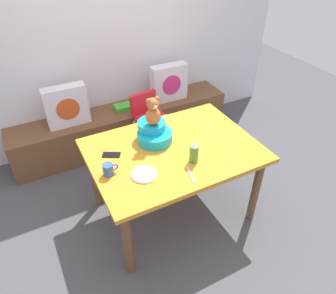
% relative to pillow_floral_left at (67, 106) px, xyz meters
% --- Properties ---
extents(ground_plane, '(8.00, 8.00, 0.00)m').
position_rel_pillow_floral_left_xyz_m(ground_plane, '(0.61, -1.24, -0.68)').
color(ground_plane, '#4C4C51').
extents(back_wall, '(4.40, 0.10, 2.60)m').
position_rel_pillow_floral_left_xyz_m(back_wall, '(0.61, 0.29, 0.62)').
color(back_wall, silver).
rests_on(back_wall, ground_plane).
extents(window_bench, '(2.60, 0.44, 0.46)m').
position_rel_pillow_floral_left_xyz_m(window_bench, '(0.61, 0.02, -0.45)').
color(window_bench, brown).
rests_on(window_bench, ground_plane).
extents(pillow_floral_left, '(0.44, 0.15, 0.44)m').
position_rel_pillow_floral_left_xyz_m(pillow_floral_left, '(0.00, 0.00, 0.00)').
color(pillow_floral_left, silver).
rests_on(pillow_floral_left, window_bench).
extents(pillow_floral_right, '(0.44, 0.15, 0.44)m').
position_rel_pillow_floral_left_xyz_m(pillow_floral_right, '(1.22, 0.00, 0.00)').
color(pillow_floral_right, silver).
rests_on(pillow_floral_right, window_bench).
extents(book_stack, '(0.20, 0.14, 0.06)m').
position_rel_pillow_floral_left_xyz_m(book_stack, '(0.63, 0.02, -0.19)').
color(book_stack, green).
rests_on(book_stack, window_bench).
extents(dining_table, '(1.39, 1.01, 0.74)m').
position_rel_pillow_floral_left_xyz_m(dining_table, '(0.61, -1.24, -0.03)').
color(dining_table, orange).
rests_on(dining_table, ground_plane).
extents(highchair, '(0.36, 0.48, 0.79)m').
position_rel_pillow_floral_left_xyz_m(highchair, '(0.77, -0.42, -0.16)').
color(highchair, red).
rests_on(highchair, ground_plane).
extents(infant_seat_teal, '(0.30, 0.33, 0.16)m').
position_rel_pillow_floral_left_xyz_m(infant_seat_teal, '(0.52, -1.05, 0.13)').
color(infant_seat_teal, '#15A1C4').
rests_on(infant_seat_teal, dining_table).
extents(teddy_bear, '(0.13, 0.12, 0.25)m').
position_rel_pillow_floral_left_xyz_m(teddy_bear, '(0.52, -1.05, 0.34)').
color(teddy_bear, '#B16431').
rests_on(teddy_bear, infant_seat_teal).
extents(ketchup_bottle, '(0.07, 0.07, 0.18)m').
position_rel_pillow_floral_left_xyz_m(ketchup_bottle, '(0.67, -1.45, 0.15)').
color(ketchup_bottle, '#4C8C33').
rests_on(ketchup_bottle, dining_table).
extents(coffee_mug, '(0.12, 0.08, 0.09)m').
position_rel_pillow_floral_left_xyz_m(coffee_mug, '(0.03, -1.29, 0.11)').
color(coffee_mug, '#335999').
rests_on(coffee_mug, dining_table).
extents(dinner_plate_near, '(0.20, 0.20, 0.01)m').
position_rel_pillow_floral_left_xyz_m(dinner_plate_near, '(0.26, -1.42, 0.07)').
color(dinner_plate_near, white).
rests_on(dinner_plate_near, dining_table).
extents(cell_phone, '(0.16, 0.13, 0.01)m').
position_rel_pillow_floral_left_xyz_m(cell_phone, '(0.12, -1.08, 0.06)').
color(cell_phone, black).
rests_on(cell_phone, dining_table).
extents(table_fork, '(0.05, 0.17, 0.01)m').
position_rel_pillow_floral_left_xyz_m(table_fork, '(0.57, -1.58, 0.06)').
color(table_fork, silver).
rests_on(table_fork, dining_table).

